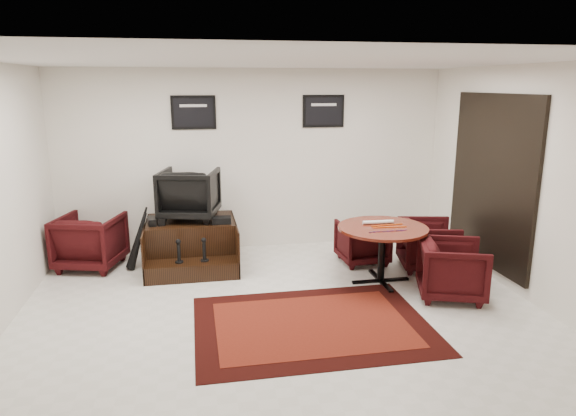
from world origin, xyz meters
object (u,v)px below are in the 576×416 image
at_px(shine_podium, 192,244).
at_px(table_chair_back, 362,240).
at_px(table_chair_window, 428,242).
at_px(armchair_side, 90,239).
at_px(table_chair_corner, 452,267).
at_px(meeting_table, 383,234).
at_px(shine_chair, 189,192).

height_order(shine_podium, table_chair_back, table_chair_back).
bearing_deg(table_chair_window, table_chair_back, 75.66).
xyz_separation_m(armchair_side, table_chair_corner, (4.55, -1.93, -0.03)).
height_order(shine_podium, table_chair_window, table_chair_window).
relative_size(table_chair_back, table_chair_window, 0.89).
bearing_deg(table_chair_corner, armchair_side, 85.72).
xyz_separation_m(table_chair_back, table_chair_window, (0.84, -0.41, 0.04)).
relative_size(meeting_table, table_chair_back, 1.70).
relative_size(armchair_side, meeting_table, 0.73).
distance_m(armchair_side, meeting_table, 4.10).
distance_m(meeting_table, table_chair_window, 0.96).
bearing_deg(shine_podium, table_chair_corner, -29.69).
bearing_deg(table_chair_corner, table_chair_back, 44.18).
bearing_deg(table_chair_window, shine_chair, 86.28).
relative_size(shine_podium, armchair_side, 1.54).
relative_size(shine_podium, shine_chair, 1.61).
xyz_separation_m(shine_podium, shine_chair, (0.00, 0.14, 0.76)).
distance_m(table_chair_window, table_chair_corner, 1.01).
xyz_separation_m(armchair_side, table_chair_back, (3.88, -0.52, -0.08)).
bearing_deg(table_chair_window, table_chair_corner, -177.43).
xyz_separation_m(shine_chair, meeting_table, (2.46, -1.30, -0.39)).
relative_size(shine_chair, meeting_table, 0.69).
relative_size(table_chair_back, table_chair_corner, 0.88).
bearing_deg(table_chair_back, armchair_side, -10.39).
height_order(meeting_table, table_chair_back, meeting_table).
height_order(shine_podium, table_chair_corner, table_chair_corner).
height_order(armchair_side, table_chair_back, armchair_side).
bearing_deg(table_chair_corner, meeting_table, 65.86).
distance_m(shine_podium, table_chair_back, 2.49).
height_order(shine_chair, table_chair_window, shine_chair).
bearing_deg(table_chair_window, meeting_table, 125.95).
bearing_deg(table_chair_window, armchair_side, 90.72).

